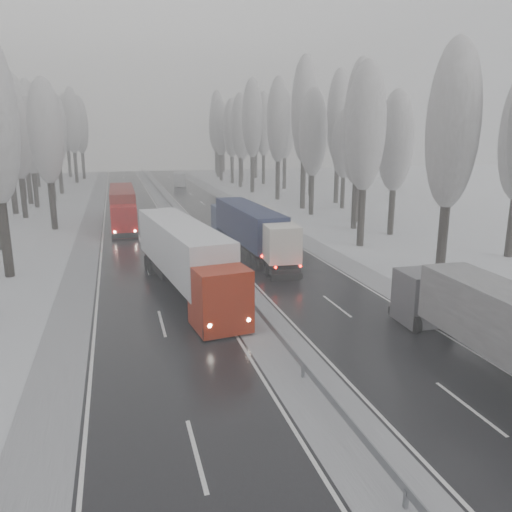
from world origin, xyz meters
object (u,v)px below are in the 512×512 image
truck_red_white (186,255)px  truck_red_red (123,205)px  truck_blue_box (245,224)px  truck_grey_tarp (511,331)px  box_truck_distant (180,179)px  truck_cream_box (264,232)px

truck_red_white → truck_red_red: truck_red_white is taller
truck_blue_box → truck_grey_tarp: bearing=-82.2°
truck_blue_box → box_truck_distant: (1.65, 58.39, -1.04)m
truck_cream_box → truck_red_white: (-7.68, -8.01, 0.41)m
truck_blue_box → truck_red_white: 12.93m
truck_blue_box → truck_cream_box: truck_blue_box is taller
truck_grey_tarp → truck_cream_box: (-3.69, 23.44, -0.03)m
truck_cream_box → truck_red_white: size_ratio=0.85×
truck_red_red → truck_blue_box: bearing=-56.7°
truck_blue_box → truck_red_red: size_ratio=0.99×
box_truck_distant → truck_red_red: truck_red_red is taller
truck_grey_tarp → truck_blue_box: 26.84m
truck_red_red → truck_cream_box: bearing=-59.0°
truck_grey_tarp → truck_red_red: size_ratio=0.93×
box_truck_distant → truck_red_red: 44.38m
truck_cream_box → truck_red_red: bearing=125.1°
truck_grey_tarp → box_truck_distant: size_ratio=2.02×
truck_cream_box → truck_red_white: bearing=-129.4°
truck_cream_box → truck_red_red: truck_red_red is taller
truck_grey_tarp → truck_red_red: (-14.78, 42.07, 0.18)m
box_truck_distant → truck_red_white: (-8.40, -69.41, 1.25)m
truck_grey_tarp → truck_cream_box: 23.72m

